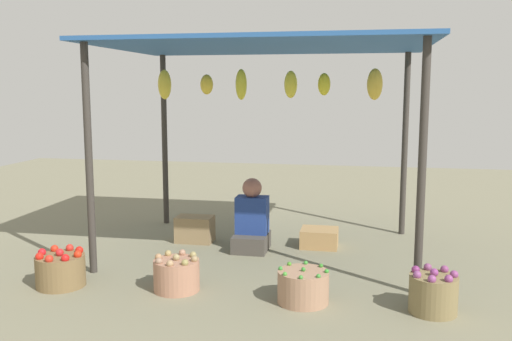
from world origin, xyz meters
TOP-DOWN VIEW (x-y plane):
  - ground_plane at (0.00, 0.00)m, footprint 14.00×14.00m
  - market_stall_structure at (0.00, -0.00)m, footprint 3.27×2.32m
  - vendor_person at (-0.15, 0.01)m, footprint 0.36×0.44m
  - basket_red_tomatoes at (-1.59, -1.42)m, footprint 0.43×0.43m
  - basket_potatoes at (-0.55, -1.33)m, footprint 0.40×0.40m
  - basket_green_chilies at (0.55, -1.40)m, footprint 0.42×0.42m
  - basket_purple_onions at (1.57, -1.42)m, footprint 0.37×0.37m
  - wooden_crate_near_vendor at (0.56, 0.26)m, footprint 0.40×0.35m
  - wooden_crate_stacked_rear at (-0.85, 0.20)m, footprint 0.41×0.26m

SIDE VIEW (x-z plane):
  - ground_plane at x=0.00m, z-range 0.00..0.00m
  - wooden_crate_near_vendor at x=0.56m, z-range 0.00..0.20m
  - basket_green_chilies at x=0.55m, z-range -0.01..0.28m
  - basket_potatoes at x=-0.55m, z-range -0.02..0.30m
  - basket_red_tomatoes at x=-1.59m, z-range -0.02..0.32m
  - wooden_crate_stacked_rear at x=-0.85m, z-range 0.00..0.29m
  - basket_purple_onions at x=1.57m, z-range -0.02..0.33m
  - vendor_person at x=-0.15m, z-range -0.09..0.69m
  - market_stall_structure at x=0.00m, z-range 0.92..3.10m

